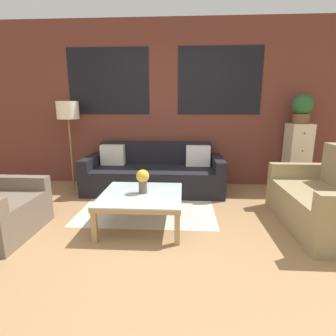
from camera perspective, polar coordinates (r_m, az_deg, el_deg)
The scene contains 10 objects.
ground_plane at distance 2.67m, azimuth -4.93°, elevation -17.86°, with size 16.00×16.00×0.00m, color #9E754C.
wall_back_brick at distance 4.71m, azimuth -0.95°, elevation 13.57°, with size 8.40×0.09×2.80m.
rug at distance 3.76m, azimuth -4.23°, elevation -8.29°, with size 1.81×1.44×0.00m.
couch_dark at distance 4.38m, azimuth -3.01°, elevation -1.37°, with size 2.24×0.88×0.78m.
settee_vintage at distance 3.53m, azimuth 31.29°, elevation -6.34°, with size 0.80×1.43×0.92m.
coffee_table at distance 3.09m, azimuth -5.78°, elevation -6.53°, with size 0.93×0.93×0.39m.
floor_lamp at distance 4.73m, azimuth -20.93°, elevation 10.84°, with size 0.36×0.36×1.46m.
drawer_cabinet at distance 4.89m, azimuth 26.18°, elevation 2.15°, with size 0.34×0.40×1.11m.
potted_plant at distance 4.82m, azimuth 27.16°, elevation 11.53°, with size 0.33×0.33×0.46m.
flower_vase at distance 3.04m, azimuth -5.52°, elevation -2.47°, with size 0.15×0.15×0.28m.
Camera 1 is at (0.35, -2.26, 1.37)m, focal length 28.00 mm.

